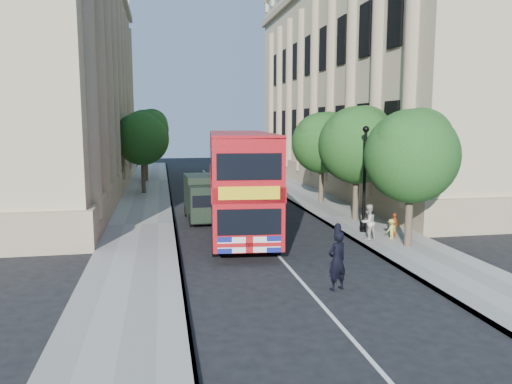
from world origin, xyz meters
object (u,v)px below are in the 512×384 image
box_van (203,199)px  police_constable (337,261)px  double_decker_bus (240,180)px  woman_pedestrian (368,222)px  lamp_post (364,183)px

box_van → police_constable: bearing=-77.0°
double_decker_bus → box_van: 4.41m
police_constable → woman_pedestrian: size_ratio=1.21×
double_decker_bus → police_constable: double_decker_bus is taller
double_decker_bus → police_constable: (1.86, -8.46, -1.71)m
police_constable → lamp_post: bearing=-140.2°
police_constable → woman_pedestrian: bearing=-143.3°
lamp_post → double_decker_bus: size_ratio=0.48×
double_decker_bus → woman_pedestrian: bearing=-18.9°
lamp_post → police_constable: size_ratio=2.63×
lamp_post → box_van: size_ratio=1.17×
police_constable → woman_pedestrian: police_constable is taller
lamp_post → police_constable: lamp_post is taller
lamp_post → woman_pedestrian: lamp_post is taller
lamp_post → box_van: 8.93m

